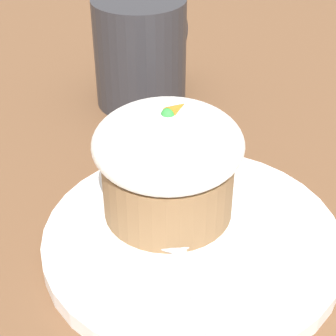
# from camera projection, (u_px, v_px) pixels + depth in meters

# --- Properties ---
(ground_plane) EXTENTS (4.00, 4.00, 0.00)m
(ground_plane) POSITION_uv_depth(u_px,v_px,m) (192.00, 246.00, 0.41)
(ground_plane) COLOR brown
(dessert_plate) EXTENTS (0.21, 0.21, 0.01)m
(dessert_plate) POSITION_uv_depth(u_px,v_px,m) (192.00, 239.00, 0.40)
(dessert_plate) COLOR white
(dessert_plate) RESTS_ON ground_plane
(carrot_cake) EXTENTS (0.11, 0.11, 0.09)m
(carrot_cake) POSITION_uv_depth(u_px,v_px,m) (168.00, 162.00, 0.39)
(carrot_cake) COLOR olive
(carrot_cake) RESTS_ON dessert_plate
(spoon) EXTENTS (0.09, 0.10, 0.01)m
(spoon) POSITION_uv_depth(u_px,v_px,m) (177.00, 246.00, 0.38)
(spoon) COLOR #B7B7BC
(spoon) RESTS_ON dessert_plate
(coffee_cup) EXTENTS (0.13, 0.09, 0.11)m
(coffee_cup) POSITION_uv_depth(u_px,v_px,m) (142.00, 52.00, 0.56)
(coffee_cup) COLOR #2D2D33
(coffee_cup) RESTS_ON ground_plane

